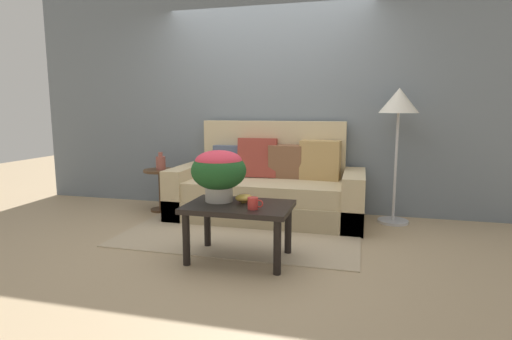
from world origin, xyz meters
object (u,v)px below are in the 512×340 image
(side_table, at_px, (160,182))
(coffee_mug, at_px, (253,203))
(potted_plant, at_px, (219,170))
(table_vase, at_px, (161,162))
(snack_bowl, at_px, (244,198))
(floor_lamp, at_px, (399,110))
(coffee_table, at_px, (239,213))
(couch, at_px, (268,189))

(side_table, distance_m, coffee_mug, 2.17)
(potted_plant, distance_m, table_vase, 1.77)
(potted_plant, xyz_separation_m, coffee_mug, (0.36, -0.20, -0.23))
(coffee_mug, xyz_separation_m, snack_bowl, (-0.14, 0.21, -0.01))
(side_table, height_order, coffee_mug, coffee_mug)
(table_vase, bearing_deg, side_table, -161.64)
(floor_lamp, distance_m, snack_bowl, 2.08)
(coffee_table, height_order, coffee_mug, coffee_mug)
(couch, bearing_deg, coffee_table, -87.36)
(coffee_table, bearing_deg, coffee_mug, -38.56)
(coffee_table, distance_m, floor_lamp, 2.19)
(couch, relative_size, coffee_mug, 17.12)
(side_table, xyz_separation_m, snack_bowl, (1.45, -1.26, 0.16))
(couch, relative_size, floor_lamp, 1.47)
(coffee_table, xyz_separation_m, coffee_mug, (0.16, -0.13, 0.12))
(couch, relative_size, potted_plant, 4.65)
(side_table, bearing_deg, couch, 1.58)
(snack_bowl, distance_m, table_vase, 1.92)
(table_vase, bearing_deg, coffee_mug, -42.93)
(couch, xyz_separation_m, potted_plant, (-0.14, -1.30, 0.41))
(coffee_mug, bearing_deg, side_table, 137.35)
(coffee_table, bearing_deg, couch, 92.64)
(coffee_table, xyz_separation_m, side_table, (-1.43, 1.34, -0.04))
(floor_lamp, bearing_deg, coffee_table, -131.72)
(snack_bowl, bearing_deg, floor_lamp, 47.19)
(couch, distance_m, floor_lamp, 1.68)
(couch, height_order, floor_lamp, floor_lamp)
(side_table, xyz_separation_m, table_vase, (0.01, 0.00, 0.25))
(floor_lamp, bearing_deg, side_table, -176.51)
(couch, relative_size, snack_bowl, 14.86)
(floor_lamp, relative_size, potted_plant, 3.15)
(side_table, distance_m, snack_bowl, 1.93)
(potted_plant, height_order, table_vase, potted_plant)
(coffee_mug, height_order, snack_bowl, coffee_mug)
(couch, xyz_separation_m, side_table, (-1.37, -0.04, 0.02))
(side_table, height_order, snack_bowl, snack_bowl)
(side_table, relative_size, snack_bowl, 3.54)
(potted_plant, bearing_deg, coffee_table, -19.94)
(floor_lamp, height_order, table_vase, floor_lamp)
(table_vase, bearing_deg, couch, 1.43)
(floor_lamp, xyz_separation_m, potted_plant, (-1.55, -1.44, -0.50))
(potted_plant, distance_m, snack_bowl, 0.32)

